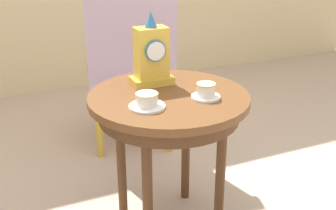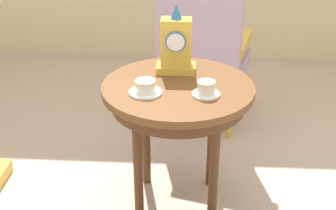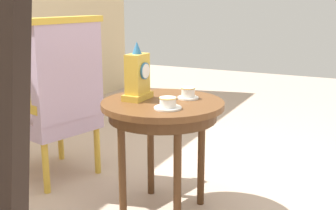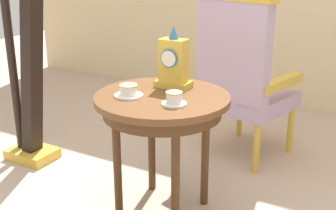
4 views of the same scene
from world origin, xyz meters
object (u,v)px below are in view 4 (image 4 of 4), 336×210
harp (26,58)px  mantel_clock (173,63)px  armchair (242,76)px  teacup_left (128,91)px  side_table (162,110)px  teacup_right (174,99)px

harp → mantel_clock: bearing=1.7°
armchair → harp: size_ratio=0.63×
harp → teacup_left: bearing=-13.1°
side_table → armchair: armchair is taller
teacup_left → armchair: size_ratio=0.13×
teacup_right → harp: bearing=169.6°
mantel_clock → armchair: bearing=78.6°
armchair → side_table: bearing=-98.3°
teacup_left → mantel_clock: bearing=64.1°
teacup_right → armchair: 0.97m
teacup_right → armchair: size_ratio=0.11×
teacup_right → side_table: bearing=140.6°
teacup_left → harp: harp is taller
side_table → teacup_right: 0.20m
teacup_left → armchair: 1.00m
teacup_left → armchair: (0.27, 0.96, -0.12)m
teacup_right → harp: (-1.22, 0.23, 0.01)m
mantel_clock → harp: (-1.08, -0.03, -0.09)m
mantel_clock → armchair: (0.14, 0.70, -0.22)m
teacup_left → teacup_right: (0.27, -0.00, 0.00)m
teacup_left → teacup_right: teacup_right is taller
side_table → armchair: size_ratio=0.62×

